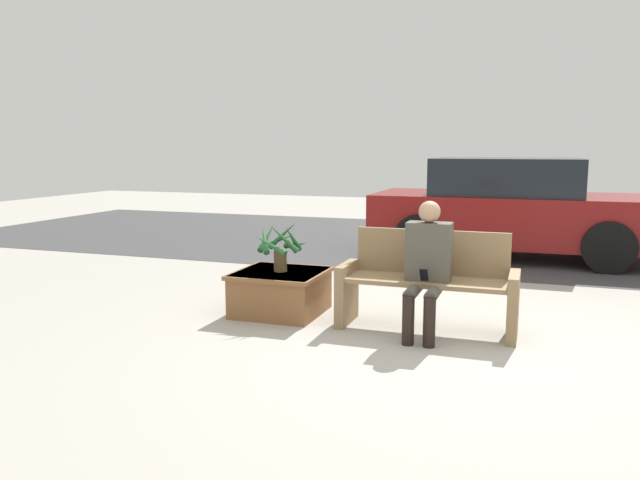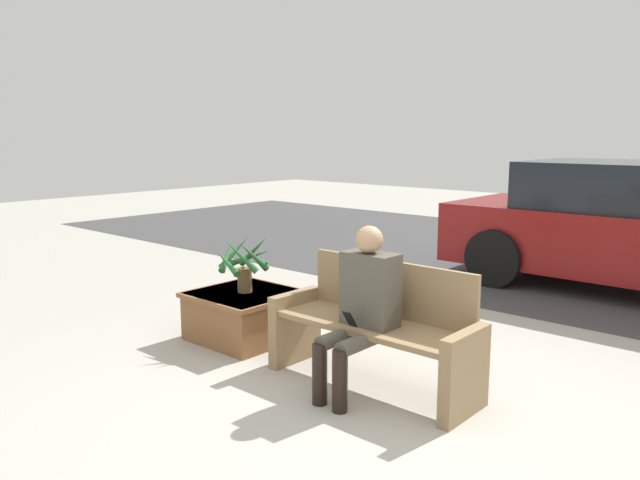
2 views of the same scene
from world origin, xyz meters
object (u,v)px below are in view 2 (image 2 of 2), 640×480
(planter_box, at_px, (245,313))
(potted_plant, at_px, (244,262))
(bench, at_px, (376,328))
(parked_car, at_px, (630,228))
(person_seated, at_px, (362,302))

(planter_box, relative_size, potted_plant, 1.56)
(bench, xyz_separation_m, parked_car, (0.55, 4.23, 0.32))
(bench, height_order, planter_box, bench)
(bench, bearing_deg, potted_plant, 177.44)
(potted_plant, bearing_deg, planter_box, -36.39)
(potted_plant, relative_size, parked_car, 0.14)
(planter_box, bearing_deg, potted_plant, 143.61)
(person_seated, relative_size, planter_box, 1.37)
(bench, bearing_deg, planter_box, 177.71)
(potted_plant, bearing_deg, person_seated, -9.41)
(potted_plant, bearing_deg, bench, -2.56)
(parked_car, bearing_deg, planter_box, -116.09)
(person_seated, relative_size, parked_car, 0.29)
(bench, relative_size, potted_plant, 2.89)
(planter_box, xyz_separation_m, parked_car, (2.04, 4.17, 0.51))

